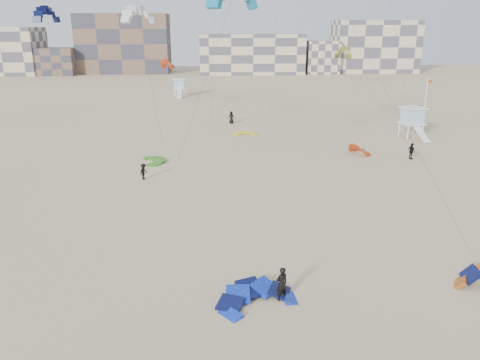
{
  "coord_description": "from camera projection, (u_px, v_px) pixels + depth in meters",
  "views": [
    {
      "loc": [
        -1.98,
        -22.14,
        13.95
      ],
      "look_at": [
        -0.41,
        6.0,
        4.73
      ],
      "focal_mm": 35.0,
      "sensor_mm": 36.0,
      "label": 1
    }
  ],
  "objects": [
    {
      "name": "lifeguard_tower_near",
      "position": [
        412.0,
        122.0,
        61.88
      ],
      "size": [
        3.25,
        5.7,
        4.0
      ],
      "rotation": [
        0.0,
        0.0,
        0.16
      ],
      "color": "white",
      "rests_on": "ground"
    },
    {
      "name": "kitesurfer_d",
      "position": [
        411.0,
        151.0,
        51.66
      ],
      "size": [
        0.69,
        1.16,
        1.84
      ],
      "primitive_type": "imported",
      "rotation": [
        0.0,
        0.0,
        1.81
      ],
      "color": "black",
      "rests_on": "ground"
    },
    {
      "name": "kitesurfer_c",
      "position": [
        144.0,
        172.0,
        44.82
      ],
      "size": [
        1.0,
        1.17,
        1.57
      ],
      "primitive_type": "imported",
      "rotation": [
        0.0,
        0.0,
        1.06
      ],
      "color": "black",
      "rests_on": "ground"
    },
    {
      "name": "kitesurfer_f",
      "position": [
        420.0,
        110.0,
        77.2
      ],
      "size": [
        0.64,
        1.65,
        1.74
      ],
      "primitive_type": "imported",
      "rotation": [
        0.0,
        0.0,
        -1.65
      ],
      "color": "black",
      "rests_on": "ground"
    },
    {
      "name": "kite_fly_red",
      "position": [
        167.0,
        65.0,
        78.27
      ],
      "size": [
        8.61,
        4.4,
        8.38
      ],
      "rotation": [
        0.0,
        0.0,
        2.21
      ],
      "color": "#BB3008",
      "rests_on": "ground"
    },
    {
      "name": "ground",
      "position": [
        254.0,
        296.0,
        25.46
      ],
      "size": [
        320.0,
        320.0,
        0.0
      ],
      "primitive_type": "plane",
      "color": "#D3B98E",
      "rests_on": "ground"
    },
    {
      "name": "lifeguard_tower_far",
      "position": [
        179.0,
        88.0,
        98.5
      ],
      "size": [
        2.68,
        5.07,
        3.7
      ],
      "rotation": [
        0.0,
        0.0,
        0.02
      ],
      "color": "white",
      "rests_on": "ground"
    },
    {
      "name": "condo_fill_left",
      "position": [
        56.0,
        61.0,
        143.04
      ],
      "size": [
        12.0,
        10.0,
        8.0
      ],
      "primitive_type": "cube",
      "color": "brown",
      "rests_on": "ground"
    },
    {
      "name": "condo_west_b",
      "position": [
        125.0,
        44.0,
        148.23
      ],
      "size": [
        28.0,
        14.0,
        18.0
      ],
      "primitive_type": "cube",
      "color": "brown",
      "rests_on": "ground"
    },
    {
      "name": "condo_east",
      "position": [
        374.0,
        47.0,
        150.86
      ],
      "size": [
        26.0,
        14.0,
        16.0
      ],
      "primitive_type": "cube",
      "color": "beige",
      "rests_on": "ground"
    },
    {
      "name": "kite_ground_red_far",
      "position": [
        359.0,
        154.0,
        54.13
      ],
      "size": [
        4.09,
        4.05,
        3.19
      ],
      "primitive_type": null,
      "rotation": [
        0.83,
        0.0,
        1.96
      ],
      "color": "#BB3008",
      "rests_on": "ground"
    },
    {
      "name": "condo_fill_right",
      "position": [
        321.0,
        57.0,
        147.05
      ],
      "size": [
        10.0,
        10.0,
        10.0
      ],
      "primitive_type": "cube",
      "color": "beige",
      "rests_on": "ground"
    },
    {
      "name": "kite_ground_green",
      "position": [
        153.0,
        162.0,
        50.97
      ],
      "size": [
        4.47,
        4.3,
        0.8
      ],
      "primitive_type": null,
      "rotation": [
        0.08,
        0.0,
        -1.31
      ],
      "color": "#399415",
      "rests_on": "ground"
    },
    {
      "name": "kite_ground_blue",
      "position": [
        257.0,
        303.0,
        24.88
      ],
      "size": [
        5.84,
        5.97,
        2.64
      ],
      "primitive_type": null,
      "rotation": [
        0.31,
        0.0,
        0.39
      ],
      "color": "blue",
      "rests_on": "ground"
    },
    {
      "name": "kitesurfer_main",
      "position": [
        282.0,
        284.0,
        24.86
      ],
      "size": [
        0.84,
        0.73,
        1.93
      ],
      "primitive_type": "imported",
      "rotation": [
        0.0,
        0.0,
        3.6
      ],
      "color": "black",
      "rests_on": "ground"
    },
    {
      "name": "kite_fly_olive",
      "position": [
        343.0,
        54.0,
        61.66
      ],
      "size": [
        7.61,
        11.63,
        10.7
      ],
      "rotation": [
        0.0,
        0.0,
        -1.19
      ],
      "color": "brown",
      "rests_on": "ground"
    },
    {
      "name": "flagpole",
      "position": [
        425.0,
        107.0,
        60.97
      ],
      "size": [
        0.64,
        0.1,
        7.82
      ],
      "color": "white",
      "rests_on": "ground"
    },
    {
      "name": "kitesurfer_e",
      "position": [
        231.0,
        117.0,
        71.02
      ],
      "size": [
        1.0,
        0.76,
        1.84
      ],
      "primitive_type": "imported",
      "rotation": [
        0.0,
        0.0,
        -0.21
      ],
      "color": "black",
      "rests_on": "ground"
    },
    {
      "name": "kite_fly_navy",
      "position": [
        46.0,
        16.0,
        64.09
      ],
      "size": [
        7.29,
        8.3,
        15.77
      ],
      "rotation": [
        0.0,
        0.0,
        1.1
      ],
      "color": "#0E1048",
      "rests_on": "ground"
    },
    {
      "name": "kite_ground_yellow",
      "position": [
        245.0,
        135.0,
        63.75
      ],
      "size": [
        3.18,
        3.37,
        1.19
      ],
      "primitive_type": null,
      "rotation": [
        0.17,
        0.0,
        -0.02
      ],
      "color": "#FDFF2C",
      "rests_on": "ground"
    },
    {
      "name": "condo_mid",
      "position": [
        251.0,
        54.0,
        147.48
      ],
      "size": [
        32.0,
        16.0,
        12.0
      ],
      "primitive_type": "cube",
      "color": "beige",
      "rests_on": "ground"
    },
    {
      "name": "kite_fly_grey",
      "position": [
        137.0,
        16.0,
        48.89
      ],
      "size": [
        5.14,
        5.14,
        15.55
      ],
      "rotation": [
        0.0,
        0.0,
        0.76
      ],
      "color": "white",
      "rests_on": "ground"
    }
  ]
}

